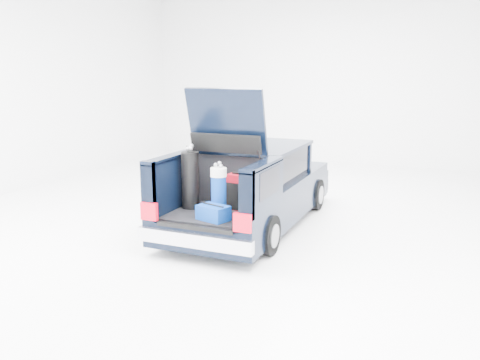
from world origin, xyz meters
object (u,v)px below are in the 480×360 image
at_px(red_suitcase, 239,192).
at_px(car, 253,187).
at_px(blue_duffel, 213,213).
at_px(blue_golf_bag, 219,191).
at_px(black_golf_bag, 190,180).

bearing_deg(red_suitcase, car, 105.13).
height_order(car, blue_duffel, car).
height_order(red_suitcase, blue_golf_bag, blue_golf_bag).
distance_m(blue_golf_bag, blue_duffel, 0.38).
relative_size(car, black_golf_bag, 4.65).
xyz_separation_m(red_suitcase, blue_duffel, (-0.11, -0.69, -0.17)).
height_order(car, blue_golf_bag, car).
height_order(red_suitcase, blue_duffel, red_suitcase).
height_order(red_suitcase, black_golf_bag, black_golf_bag).
xyz_separation_m(black_golf_bag, blue_duffel, (0.62, -0.47, -0.35)).
distance_m(red_suitcase, blue_duffel, 0.72).
relative_size(car, blue_golf_bag, 5.71).
distance_m(black_golf_bag, blue_duffel, 0.85).
bearing_deg(black_golf_bag, car, 49.90).
bearing_deg(blue_golf_bag, red_suitcase, 58.58).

